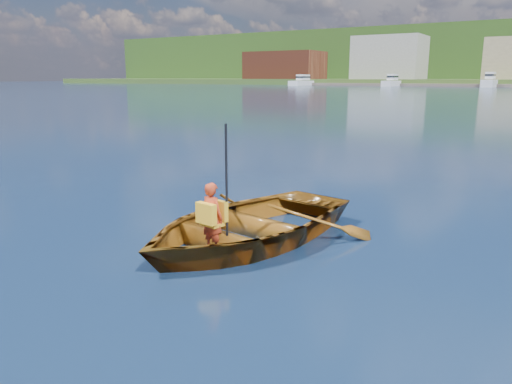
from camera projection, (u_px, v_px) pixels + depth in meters
The scene contains 3 objects.
ground at pixel (280, 269), 6.91m from camera, with size 600.00×600.00×0.00m.
rowboat at pixel (247, 224), 8.02m from camera, with size 3.68×4.67×0.88m.
child_paddler at pixel (212, 216), 7.19m from camera, with size 0.41×0.38×1.86m.
Camera 1 is at (3.14, -5.70, 2.59)m, focal length 35.00 mm.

